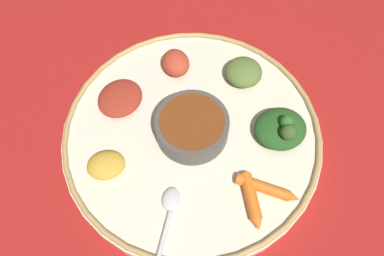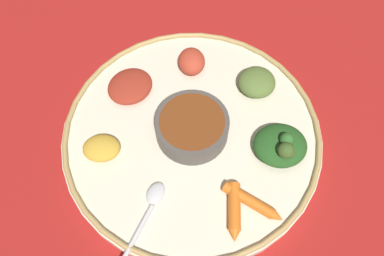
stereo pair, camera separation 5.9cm
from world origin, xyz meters
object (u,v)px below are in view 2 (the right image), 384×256
Objects in this scene: carrot_near_spoon at (234,211)px; greens_pile at (281,146)px; spoon at (143,222)px; center_bowl at (192,126)px; carrot_outer at (252,202)px.

greens_pile is at bearing -9.89° from carrot_near_spoon.
carrot_near_spoon is (0.07, -0.10, 0.00)m from spoon.
greens_pile reaches higher than spoon.
greens_pile is (0.18, -0.12, 0.01)m from spoon.
spoon is 2.21× the size of carrot_near_spoon.
center_bowl is at bearing 103.97° from greens_pile.
carrot_near_spoon is 0.03m from carrot_outer.
spoon is 1.67× the size of greens_pile.
greens_pile is at bearing -76.03° from center_bowl.
center_bowl is 0.14m from carrot_outer.
carrot_outer is at bearing -116.08° from center_bowl.
center_bowl is 1.04× the size of greens_pile.
center_bowl is 0.15m from spoon.
center_bowl reaches higher than carrot_near_spoon.
carrot_near_spoon is (-0.08, -0.11, -0.01)m from center_bowl.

